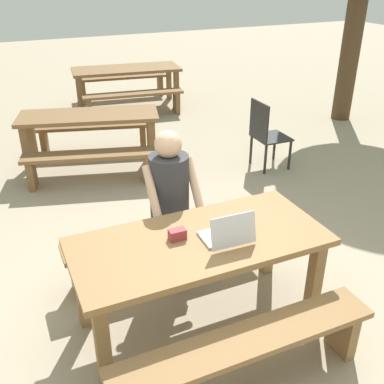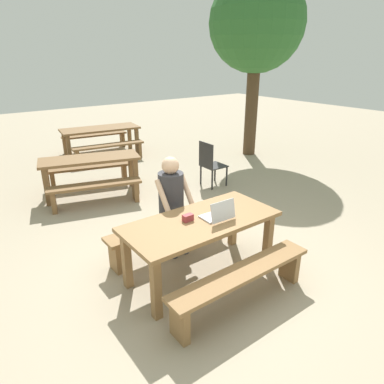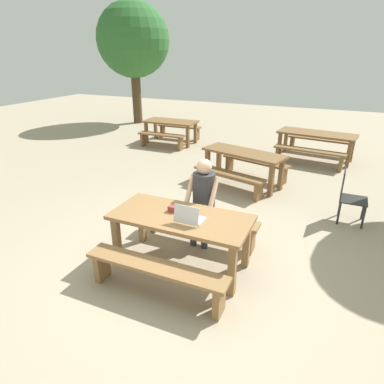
% 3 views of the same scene
% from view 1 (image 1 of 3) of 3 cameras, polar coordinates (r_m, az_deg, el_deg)
% --- Properties ---
extents(ground_plane, '(30.00, 30.00, 0.00)m').
position_cam_1_polar(ground_plane, '(3.74, 0.88, -15.72)').
color(ground_plane, tan).
extents(picnic_table_front, '(1.85, 0.85, 0.76)m').
position_cam_1_polar(picnic_table_front, '(3.33, 0.96, -7.51)').
color(picnic_table_front, olive).
rests_on(picnic_table_front, ground).
extents(bench_near, '(1.80, 0.30, 0.44)m').
position_cam_1_polar(bench_near, '(3.07, 6.81, -19.25)').
color(bench_near, olive).
rests_on(bench_near, ground).
extents(bench_far, '(1.80, 0.30, 0.44)m').
position_cam_1_polar(bench_far, '(4.04, -3.31, -6.00)').
color(bench_far, olive).
rests_on(bench_far, ground).
extents(laptop, '(0.34, 0.29, 0.25)m').
position_cam_1_polar(laptop, '(3.22, 4.52, -5.26)').
color(laptop, silver).
rests_on(laptop, picnic_table_front).
extents(small_pouch, '(0.12, 0.07, 0.08)m').
position_cam_1_polar(small_pouch, '(3.24, -1.86, -5.37)').
color(small_pouch, '#993338').
rests_on(small_pouch, picnic_table_front).
extents(person_seated, '(0.44, 0.42, 1.34)m').
position_cam_1_polar(person_seated, '(3.81, -2.71, -0.33)').
color(person_seated, '#333847').
rests_on(person_seated, ground).
extents(plastic_chair, '(0.45, 0.45, 0.93)m').
position_cam_1_polar(plastic_chair, '(6.14, 9.31, 7.27)').
color(plastic_chair, '#262626').
rests_on(plastic_chair, ground).
extents(picnic_table_mid, '(2.07, 1.05, 0.74)m').
position_cam_1_polar(picnic_table_mid, '(8.91, -8.27, 14.56)').
color(picnic_table_mid, brown).
rests_on(picnic_table_mid, ground).
extents(bench_mid_south, '(1.81, 0.53, 0.43)m').
position_cam_1_polar(bench_mid_south, '(8.33, -7.37, 11.60)').
color(bench_mid_south, brown).
rests_on(bench_mid_south, ground).
extents(bench_mid_north, '(1.81, 0.53, 0.43)m').
position_cam_1_polar(bench_mid_north, '(9.62, -8.81, 13.63)').
color(bench_mid_north, brown).
rests_on(bench_mid_north, ground).
extents(picnic_table_distant, '(1.92, 1.11, 0.75)m').
position_cam_1_polar(picnic_table_distant, '(6.18, -12.82, 8.42)').
color(picnic_table_distant, brown).
rests_on(picnic_table_distant, ground).
extents(bench_distant_south, '(1.65, 0.73, 0.42)m').
position_cam_1_polar(bench_distant_south, '(5.77, -12.79, 3.78)').
color(bench_distant_south, brown).
rests_on(bench_distant_south, ground).
extents(bench_distant_north, '(1.65, 0.73, 0.42)m').
position_cam_1_polar(bench_distant_north, '(6.81, -12.32, 7.50)').
color(bench_distant_north, brown).
rests_on(bench_distant_north, ground).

